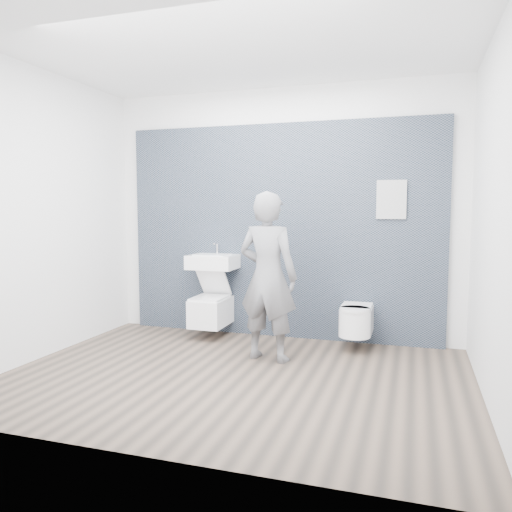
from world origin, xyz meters
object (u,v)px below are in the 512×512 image
(washbasin, at_px, (213,261))
(toilet_square, at_px, (211,310))
(toilet_rounded, at_px, (356,320))
(visitor, at_px, (268,277))

(washbasin, bearing_deg, toilet_square, -90.00)
(washbasin, bearing_deg, toilet_rounded, -2.68)
(washbasin, xyz_separation_m, toilet_rounded, (1.62, -0.08, -0.55))
(toilet_rounded, height_order, visitor, visitor)
(toilet_square, height_order, toilet_rounded, toilet_square)
(washbasin, relative_size, toilet_rounded, 0.97)
(toilet_square, relative_size, toilet_rounded, 1.17)
(washbasin, height_order, visitor, visitor)
(washbasin, distance_m, visitor, 1.10)
(visitor, bearing_deg, toilet_square, -27.62)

